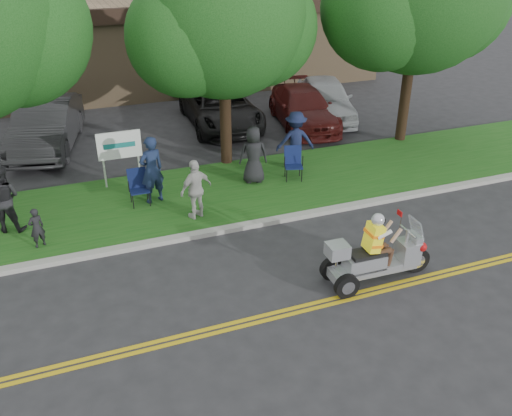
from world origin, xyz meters
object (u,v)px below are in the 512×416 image
object	(u,v)px
trike_scooter	(375,258)
parked_car_far_right	(325,99)
spectator_adult_left	(152,170)
parked_car_left	(46,125)
spectator_adult_mid	(3,199)
parked_car_mid	(220,107)
lawn_chair_a	(293,161)
spectator_adult_right	(196,189)
parked_car_right	(303,108)
lawn_chair_b	(138,184)

from	to	relation	value
trike_scooter	parked_car_far_right	bearing A→B (deg)	69.80
spectator_adult_left	parked_car_left	size ratio (longest dim) A/B	0.37
trike_scooter	spectator_adult_mid	size ratio (longest dim) A/B	1.47
parked_car_mid	parked_car_far_right	xyz separation A→B (m)	(4.20, -0.60, 0.06)
parked_car_mid	parked_car_left	bearing A→B (deg)	-174.60
lawn_chair_a	spectator_adult_right	xyz separation A→B (m)	(-3.38, -1.39, 0.25)
spectator_adult_mid	parked_car_far_right	world-z (taller)	spectator_adult_mid
spectator_adult_left	spectator_adult_right	distance (m)	1.58
parked_car_mid	parked_car_right	world-z (taller)	parked_car_mid
spectator_adult_right	parked_car_left	size ratio (longest dim) A/B	0.31
parked_car_right	lawn_chair_b	bearing A→B (deg)	-137.39
lawn_chair_b	parked_car_left	xyz separation A→B (m)	(-2.17, 5.54, 0.19)
trike_scooter	lawn_chair_b	world-z (taller)	trike_scooter
lawn_chair_b	parked_car_mid	size ratio (longest dim) A/B	0.18
parked_car_left	parked_car_mid	distance (m)	6.33
spectator_adult_mid	parked_car_mid	world-z (taller)	spectator_adult_mid
parked_car_left	parked_car_mid	bearing A→B (deg)	14.41
parked_car_right	parked_car_far_right	distance (m)	1.30
parked_car_mid	spectator_adult_right	bearing A→B (deg)	-108.56
spectator_adult_left	parked_car_mid	size ratio (longest dim) A/B	0.36
trike_scooter	parked_car_mid	xyz separation A→B (m)	(0.05, 11.14, 0.16)
parked_car_mid	parked_car_far_right	size ratio (longest dim) A/B	1.13
parked_car_far_right	parked_car_right	bearing A→B (deg)	-141.56
lawn_chair_b	spectator_adult_mid	xyz separation A→B (m)	(-3.34, -0.35, 0.31)
parked_car_left	parked_car_right	size ratio (longest dim) A/B	1.06
spectator_adult_left	parked_car_far_right	size ratio (longest dim) A/B	0.40
trike_scooter	parked_car_right	xyz separation A→B (m)	(3.05, 10.04, 0.12)
parked_car_left	parked_car_far_right	size ratio (longest dim) A/B	1.09
trike_scooter	parked_car_right	size ratio (longest dim) A/B	0.53
parked_car_far_right	trike_scooter	bearing A→B (deg)	-96.13
parked_car_right	spectator_adult_right	bearing A→B (deg)	-124.78
lawn_chair_a	parked_car_mid	size ratio (longest dim) A/B	0.18
lawn_chair_a	parked_car_mid	bearing A→B (deg)	111.24
lawn_chair_b	spectator_adult_right	world-z (taller)	spectator_adult_right
lawn_chair_b	parked_car_left	bearing A→B (deg)	111.69
lawn_chair_b	parked_car_far_right	xyz separation A→B (m)	(8.36, 5.14, 0.15)
lawn_chair_a	spectator_adult_right	distance (m)	3.66
spectator_adult_left	parked_car_right	xyz separation A→B (m)	(6.77, 4.70, -0.35)
spectator_adult_left	parked_car_right	size ratio (longest dim) A/B	0.39
trike_scooter	parked_car_right	distance (m)	10.50
lawn_chair_a	spectator_adult_left	bearing A→B (deg)	-162.48
parked_car_right	parked_car_far_right	xyz separation A→B (m)	(1.20, 0.50, 0.10)
lawn_chair_b	parked_car_left	size ratio (longest dim) A/B	0.19
lawn_chair_b	spectator_adult_mid	distance (m)	3.37
trike_scooter	parked_car_mid	bearing A→B (deg)	91.48
lawn_chair_b	parked_car_right	distance (m)	8.53
trike_scooter	lawn_chair_a	bearing A→B (deg)	86.14
trike_scooter	parked_car_far_right	size ratio (longest dim) A/B	0.54
lawn_chair_b	spectator_adult_right	distance (m)	1.88
spectator_adult_right	lawn_chair_b	bearing A→B (deg)	-68.37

